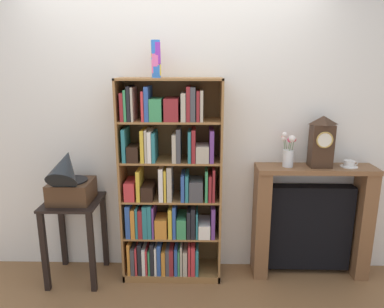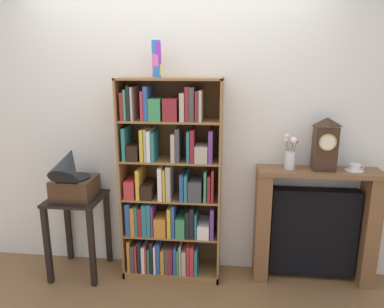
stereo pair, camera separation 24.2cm
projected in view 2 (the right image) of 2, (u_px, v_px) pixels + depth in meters
name	position (u px, v px, depth m)	size (l,w,h in m)	color
ground_plane	(171.00, 279.00, 3.14)	(7.65, 6.40, 0.02)	brown
wall_back	(197.00, 129.00, 3.09)	(4.65, 0.08, 2.60)	silver
bookshelf	(169.00, 192.00, 3.03)	(0.84, 0.32, 1.74)	olive
cup_stack	(157.00, 59.00, 2.78)	(0.07, 0.07, 0.29)	blue
side_table_left	(78.00, 219.00, 3.12)	(0.46, 0.46, 0.72)	black
gramophone	(72.00, 177.00, 2.98)	(0.34, 0.45, 0.52)	#472D1C
fireplace_mantel	(314.00, 226.00, 3.03)	(1.00, 0.26, 1.01)	brown
mantel_clock	(325.00, 144.00, 2.83)	(0.18, 0.15, 0.43)	#382316
flower_vase	(290.00, 154.00, 2.88)	(0.11, 0.14, 0.29)	silver
teacup_with_saucer	(355.00, 168.00, 2.85)	(0.14, 0.14, 0.05)	white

